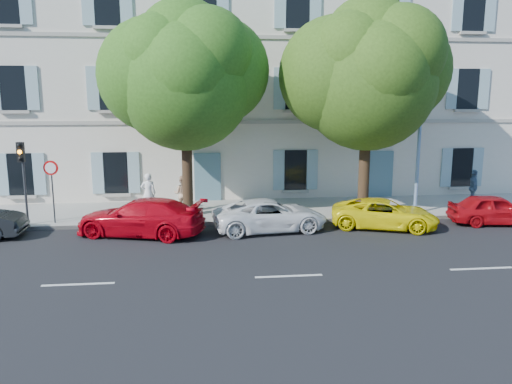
{
  "coord_description": "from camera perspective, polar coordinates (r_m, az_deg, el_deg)",
  "views": [
    {
      "loc": [
        -2.49,
        -17.74,
        5.15
      ],
      "look_at": [
        -0.31,
        2.0,
        1.4
      ],
      "focal_mm": 35.0,
      "sensor_mm": 36.0,
      "label": 1
    }
  ],
  "objects": [
    {
      "name": "tree_left",
      "position": [
        21.24,
        -8.12,
        12.25
      ],
      "size": [
        5.63,
        5.63,
        8.73
      ],
      "color": "#3A2819",
      "rests_on": "sidewalk"
    },
    {
      "name": "sidewalk",
      "position": [
        22.9,
        0.09,
        -2.11
      ],
      "size": [
        36.0,
        4.5,
        0.15
      ],
      "primitive_type": "cube",
      "color": "#A09E96",
      "rests_on": "ground"
    },
    {
      "name": "car_yellow_supercar",
      "position": [
        20.67,
        14.49,
        -2.42
      ],
      "size": [
        4.59,
        3.19,
        1.17
      ],
      "primitive_type": "imported",
      "rotation": [
        0.0,
        0.0,
        1.24
      ],
      "color": "#FFEA0A",
      "rests_on": "ground"
    },
    {
      "name": "pedestrian_a",
      "position": [
        22.36,
        -12.2,
        -0.15
      ],
      "size": [
        0.67,
        0.46,
        1.78
      ],
      "primitive_type": "imported",
      "rotation": [
        0.0,
        0.0,
        3.2
      ],
      "color": "white",
      "rests_on": "sidewalk"
    },
    {
      "name": "pedestrian_c",
      "position": [
        25.67,
        23.59,
        0.48
      ],
      "size": [
        0.79,
        1.07,
        1.69
      ],
      "primitive_type": "imported",
      "rotation": [
        0.0,
        0.0,
        1.14
      ],
      "color": "#45617F",
      "rests_on": "sidewalk"
    },
    {
      "name": "traffic_light",
      "position": [
        21.56,
        -25.16,
        2.76
      ],
      "size": [
        0.26,
        0.38,
        3.32
      ],
      "color": "#383A3D",
      "rests_on": "sidewalk"
    },
    {
      "name": "street_lamp",
      "position": [
        22.44,
        18.46,
        8.31
      ],
      "size": [
        0.37,
        1.62,
        7.56
      ],
      "color": "#7293BF",
      "rests_on": "sidewalk"
    },
    {
      "name": "pedestrian_b",
      "position": [
        22.41,
        -8.4,
        -0.2
      ],
      "size": [
        0.91,
        0.78,
        1.62
      ],
      "primitive_type": "imported",
      "rotation": [
        0.0,
        0.0,
        2.91
      ],
      "color": "tan",
      "rests_on": "sidewalk"
    },
    {
      "name": "ground",
      "position": [
        18.64,
        1.62,
        -5.35
      ],
      "size": [
        90.0,
        90.0,
        0.0
      ],
      "primitive_type": "plane",
      "color": "black"
    },
    {
      "name": "car_red_hatchback",
      "position": [
        22.82,
        25.64,
        -1.81
      ],
      "size": [
        3.83,
        1.96,
        1.25
      ],
      "primitive_type": "imported",
      "rotation": [
        0.0,
        0.0,
        1.43
      ],
      "color": "#AD0A11",
      "rests_on": "ground"
    },
    {
      "name": "kerb",
      "position": [
        20.8,
        0.76,
        -3.41
      ],
      "size": [
        36.0,
        0.16,
        0.16
      ],
      "primitive_type": "cube",
      "color": "#9E998E",
      "rests_on": "ground"
    },
    {
      "name": "road_sign",
      "position": [
        21.56,
        -22.32,
        1.47
      ],
      "size": [
        0.59,
        0.1,
        2.56
      ],
      "color": "#383A3D",
      "rests_on": "sidewalk"
    },
    {
      "name": "tree_right",
      "position": [
        21.73,
        12.64,
        12.11
      ],
      "size": [
        5.7,
        5.7,
        8.78
      ],
      "color": "#3A2819",
      "rests_on": "sidewalk"
    },
    {
      "name": "building",
      "position": [
        28.06,
        -1.25,
        12.43
      ],
      "size": [
        28.0,
        7.0,
        12.0
      ],
      "primitive_type": "cube",
      "color": "beige",
      "rests_on": "ground"
    },
    {
      "name": "car_red_coupe",
      "position": [
        19.43,
        -13.04,
        -2.81
      ],
      "size": [
        5.23,
        3.31,
        1.41
      ],
      "primitive_type": "imported",
      "rotation": [
        0.0,
        0.0,
        4.42
      ],
      "color": "#BB0514",
      "rests_on": "ground"
    },
    {
      "name": "car_white_coupe",
      "position": [
        19.6,
        1.61,
        -2.67
      ],
      "size": [
        4.71,
        2.61,
        1.25
      ],
      "primitive_type": "imported",
      "rotation": [
        0.0,
        0.0,
        1.7
      ],
      "color": "white",
      "rests_on": "ground"
    }
  ]
}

